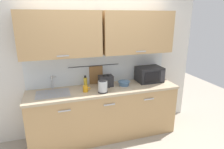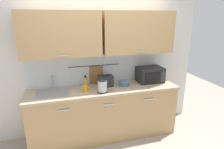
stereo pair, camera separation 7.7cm
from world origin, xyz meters
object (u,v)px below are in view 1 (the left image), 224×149
(mug_near_sink, at_px, (86,89))
(mixing_bowl, at_px, (124,83))
(electric_kettle, at_px, (103,86))
(dish_soap_bottle, at_px, (85,82))
(toaster, at_px, (106,81))
(microwave, at_px, (149,74))

(mug_near_sink, relative_size, mixing_bowl, 0.56)
(electric_kettle, xyz_separation_m, dish_soap_bottle, (-0.22, 0.34, -0.01))
(mixing_bowl, bearing_deg, dish_soap_bottle, 167.72)
(electric_kettle, bearing_deg, toaster, 65.40)
(dish_soap_bottle, distance_m, toaster, 0.35)
(mug_near_sink, bearing_deg, microwave, 7.84)
(dish_soap_bottle, xyz_separation_m, toaster, (0.34, -0.08, 0.01))
(electric_kettle, height_order, toaster, electric_kettle)
(dish_soap_bottle, bearing_deg, electric_kettle, -56.49)
(microwave, height_order, dish_soap_bottle, microwave)
(mixing_bowl, bearing_deg, toaster, 169.05)
(microwave, distance_m, electric_kettle, 1.00)
(dish_soap_bottle, distance_m, mug_near_sink, 0.24)
(microwave, distance_m, mug_near_sink, 1.24)
(dish_soap_bottle, relative_size, mug_near_sink, 1.63)
(dish_soap_bottle, xyz_separation_m, mug_near_sink, (-0.04, -0.23, -0.04))
(mug_near_sink, xyz_separation_m, toaster, (0.38, 0.15, 0.05))
(electric_kettle, xyz_separation_m, mug_near_sink, (-0.26, 0.10, -0.05))
(electric_kettle, relative_size, mug_near_sink, 1.89)
(microwave, height_order, mug_near_sink, microwave)
(mixing_bowl, xyz_separation_m, toaster, (-0.32, 0.06, 0.05))
(dish_soap_bottle, bearing_deg, mug_near_sink, -99.31)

